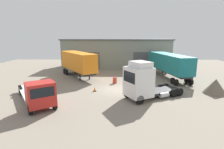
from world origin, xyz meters
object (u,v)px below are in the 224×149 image
object	(u,v)px
tractor_unit_white	(142,82)
oil_drum	(115,80)
gravel_pile	(215,86)
traffic_cone	(95,89)
container_trailer_green	(168,63)
flatbed_truck_red	(38,93)
container_trailer_blue	(78,62)

from	to	relation	value
tractor_unit_white	oil_drum	world-z (taller)	tractor_unit_white
gravel_pile	traffic_cone	distance (m)	14.53
tractor_unit_white	gravel_pile	distance (m)	9.30
tractor_unit_white	gravel_pile	bearing A→B (deg)	164.48
container_trailer_green	traffic_cone	world-z (taller)	container_trailer_green
oil_drum	traffic_cone	world-z (taller)	oil_drum
traffic_cone	oil_drum	bearing A→B (deg)	57.65
tractor_unit_white	gravel_pile	xyz separation A→B (m)	(9.02, 2.03, -1.05)
container_trailer_green	flatbed_truck_red	xyz separation A→B (m)	(-16.24, -12.32, -1.27)
container_trailer_blue	flatbed_truck_red	world-z (taller)	container_trailer_blue
tractor_unit_white	oil_drum	size ratio (longest dim) A/B	8.06
tractor_unit_white	oil_drum	xyz separation A→B (m)	(-2.97, 6.68, -1.51)
flatbed_truck_red	gravel_pile	xyz separation A→B (m)	(19.49, 4.04, -0.36)
tractor_unit_white	flatbed_truck_red	bearing A→B (deg)	-17.36
container_trailer_blue	flatbed_truck_red	distance (m)	12.68
gravel_pile	oil_drum	xyz separation A→B (m)	(-11.99, 4.65, -0.46)
tractor_unit_white	traffic_cone	world-z (taller)	tractor_unit_white
container_trailer_green	gravel_pile	xyz separation A→B (m)	(3.24, -8.28, -1.63)
tractor_unit_white	flatbed_truck_red	xyz separation A→B (m)	(-10.47, -2.01, -0.69)
container_trailer_blue	gravel_pile	distance (m)	20.08
flatbed_truck_red	oil_drum	xyz separation A→B (m)	(7.50, 8.68, -0.83)
flatbed_truck_red	traffic_cone	xyz separation A→B (m)	(4.99, 4.72, -1.01)
flatbed_truck_red	oil_drum	bearing A→B (deg)	104.81
container_trailer_green	gravel_pile	world-z (taller)	container_trailer_green
gravel_pile	flatbed_truck_red	bearing A→B (deg)	-168.30
container_trailer_blue	gravel_pile	bearing A→B (deg)	30.67
traffic_cone	container_trailer_blue	bearing A→B (deg)	114.85
container_trailer_green	flatbed_truck_red	bearing A→B (deg)	117.01
flatbed_truck_red	gravel_pile	size ratio (longest dim) A/B	3.06
container_trailer_blue	oil_drum	world-z (taller)	container_trailer_blue
tractor_unit_white	container_trailer_green	size ratio (longest dim) A/B	0.61
container_trailer_green	oil_drum	size ratio (longest dim) A/B	13.23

